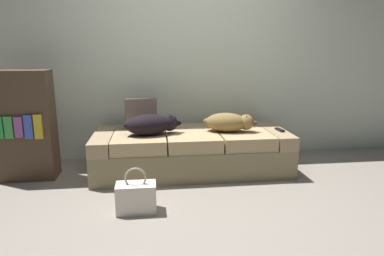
% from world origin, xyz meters
% --- Properties ---
extents(ground_plane, '(10.00, 10.00, 0.00)m').
position_xyz_m(ground_plane, '(0.00, 0.00, 0.00)').
color(ground_plane, gray).
extents(back_wall, '(6.40, 0.10, 2.80)m').
position_xyz_m(back_wall, '(0.00, 1.67, 1.40)').
color(back_wall, silver).
rests_on(back_wall, ground).
extents(couch, '(2.06, 0.84, 0.44)m').
position_xyz_m(couch, '(0.00, 1.04, 0.22)').
color(couch, '#847753').
rests_on(couch, ground).
extents(dog_dark, '(0.61, 0.35, 0.21)m').
position_xyz_m(dog_dark, '(-0.42, 0.96, 0.55)').
color(dog_dark, black).
rests_on(dog_dark, couch).
extents(dog_tan, '(0.59, 0.34, 0.20)m').
position_xyz_m(dog_tan, '(0.40, 0.99, 0.54)').
color(dog_tan, olive).
rests_on(dog_tan, couch).
extents(tv_remote, '(0.06, 0.15, 0.02)m').
position_xyz_m(tv_remote, '(0.95, 0.96, 0.45)').
color(tv_remote, black).
rests_on(tv_remote, couch).
extents(throw_pillow, '(0.35, 0.16, 0.34)m').
position_xyz_m(throw_pillow, '(-0.53, 1.26, 0.61)').
color(throw_pillow, '#715F58').
rests_on(throw_pillow, couch).
extents(handbag, '(0.32, 0.18, 0.38)m').
position_xyz_m(handbag, '(-0.56, 0.14, 0.13)').
color(handbag, silver).
rests_on(handbag, ground).
extents(bookshelf, '(0.56, 0.30, 1.10)m').
position_xyz_m(bookshelf, '(-1.69, 1.04, 0.55)').
color(bookshelf, '#4A3728').
rests_on(bookshelf, ground).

